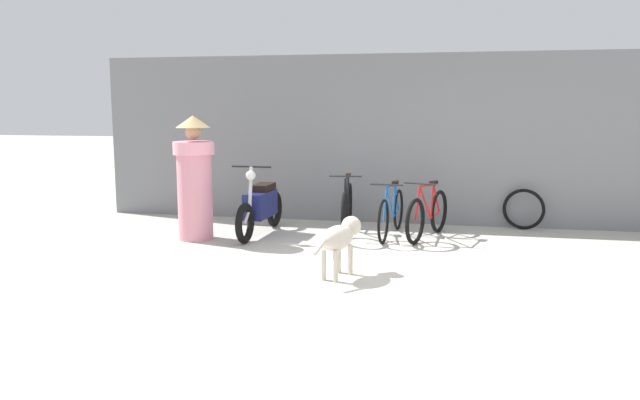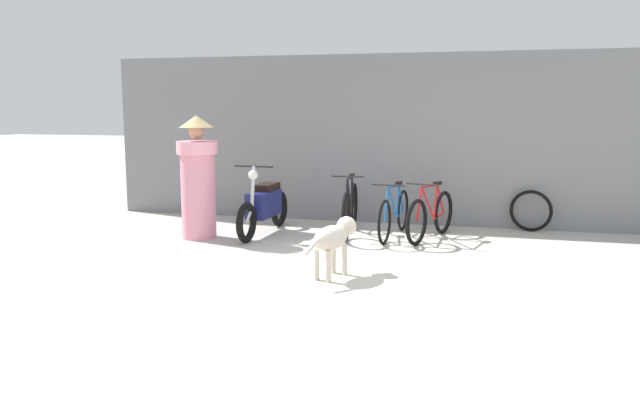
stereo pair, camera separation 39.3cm
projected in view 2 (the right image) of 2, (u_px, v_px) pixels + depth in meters
name	position (u px, v px, depth m)	size (l,w,h in m)	color
ground_plane	(363.00, 273.00, 7.04)	(60.00, 60.00, 0.00)	#B7B2A5
shop_wall_back	(402.00, 140.00, 9.95)	(9.85, 0.20, 2.70)	slate
bicycle_0	(350.00, 209.00, 9.16)	(0.46, 1.72, 0.91)	black
bicycle_1	(394.00, 214.00, 8.97)	(0.46, 1.69, 0.81)	black
bicycle_2	(431.00, 216.00, 8.81)	(0.60, 1.54, 0.84)	black
motorcycle	(264.00, 206.00, 9.18)	(0.58, 1.85, 1.05)	black
stray_dog	(334.00, 237.00, 6.87)	(0.46, 0.98, 0.63)	beige
person_in_robes	(198.00, 177.00, 8.83)	(0.79, 0.79, 1.75)	pink
spare_tire_left	(531.00, 211.00, 9.37)	(0.62, 0.20, 0.63)	black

